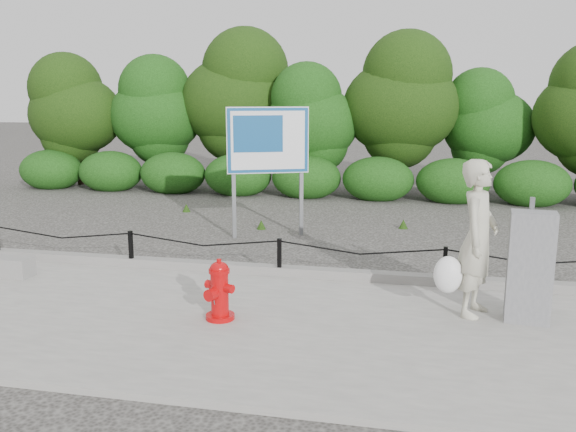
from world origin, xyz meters
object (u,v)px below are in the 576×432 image
Objects in this scene: concrete_block at (4,266)px; utility_cabinet at (530,267)px; fire_hydrant at (219,291)px; pedestrian at (476,241)px; advertising_sign at (268,146)px.

utility_cabinet is (7.69, -0.36, 0.55)m from concrete_block.
fire_hydrant is 0.51× the size of utility_cabinet.
utility_cabinet reaches higher than fire_hydrant.
utility_cabinet is (0.65, -0.13, -0.27)m from pedestrian.
advertising_sign is (-4.34, 4.08, 1.07)m from utility_cabinet.
utility_cabinet is at bearing -81.56° from pedestrian.
fire_hydrant is 3.31m from pedestrian.
concrete_block is 5.26m from advertising_sign.
fire_hydrant is 3.87m from utility_cabinet.
utility_cabinet is at bearing 31.79° from fire_hydrant.
fire_hydrant is at bearing 124.73° from pedestrian.
advertising_sign is (-3.69, 3.95, 0.79)m from pedestrian.
pedestrian is at bearing 36.14° from fire_hydrant.
concrete_block is at bearing -174.79° from fire_hydrant.
pedestrian is at bearing 174.39° from utility_cabinet.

